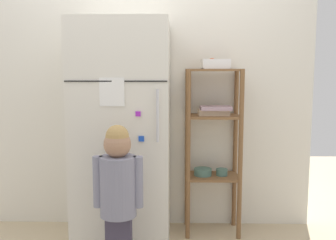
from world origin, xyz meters
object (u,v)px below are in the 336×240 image
pantry_shelf_unit (213,136)px  fruit_bin (216,64)px  child_standing (118,186)px  refrigerator (123,134)px

pantry_shelf_unit → fruit_bin: fruit_bin is taller
child_standing → pantry_shelf_unit: bearing=46.8°
child_standing → fruit_bin: bearing=45.6°
refrigerator → pantry_shelf_unit: (0.70, 0.17, -0.05)m
pantry_shelf_unit → child_standing: bearing=-133.2°
refrigerator → child_standing: bearing=-85.9°
child_standing → pantry_shelf_unit: size_ratio=0.74×
refrigerator → fruit_bin: 0.90m
refrigerator → child_standing: (0.04, -0.53, -0.24)m
child_standing → fruit_bin: size_ratio=4.60×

